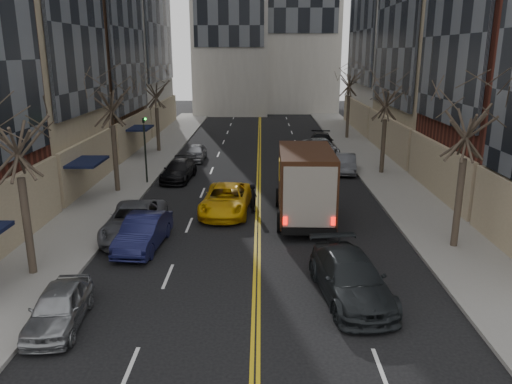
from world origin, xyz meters
TOP-DOWN VIEW (x-y plane):
  - sidewalk_left at (-9.00, 27.00)m, footprint 4.00×66.00m
  - sidewalk_right at (9.00, 27.00)m, footprint 4.00×66.00m
  - tree_lf_near at (-8.80, 8.00)m, footprint 3.20×3.20m
  - tree_lf_mid at (-8.80, 20.00)m, footprint 3.20×3.20m
  - tree_lf_far at (-8.80, 33.00)m, footprint 3.20×3.20m
  - tree_rt_near at (8.80, 11.00)m, footprint 3.20×3.20m
  - tree_rt_mid at (8.80, 25.00)m, footprint 3.20×3.20m
  - tree_rt_far at (8.80, 40.00)m, footprint 3.20×3.20m
  - traffic_signal at (-7.39, 22.00)m, footprint 0.29×0.26m
  - ups_truck at (2.41, 14.91)m, footprint 2.98×7.04m
  - observer_sedan at (3.35, 6.31)m, footprint 2.86×5.58m
  - taxi at (-1.74, 16.05)m, footprint 2.82×5.52m
  - pedestrian at (-0.26, 16.10)m, footprint 0.48×0.64m
  - parked_lf_a at (-6.30, 4.33)m, footprint 1.86×3.94m
  - parked_lf_b at (-5.10, 10.97)m, footprint 1.92×4.58m
  - parked_lf_c at (-5.84, 12.40)m, footprint 2.81×5.61m
  - parked_lf_d at (-5.48, 23.25)m, footprint 2.22×4.67m
  - parked_lf_e at (-5.10, 29.53)m, footprint 1.58×3.80m
  - parked_rt_a at (6.30, 25.50)m, footprint 1.91×4.17m
  - parked_rt_b at (5.10, 31.11)m, footprint 2.97×5.54m
  - parked_rt_c at (5.54, 34.01)m, footprint 2.43×5.20m

SIDE VIEW (x-z plane):
  - sidewalk_left at x=-9.00m, z-range 0.00..0.15m
  - sidewalk_right at x=9.00m, z-range 0.00..0.15m
  - parked_lf_e at x=-5.10m, z-range 0.00..1.29m
  - parked_lf_a at x=-6.30m, z-range 0.00..1.30m
  - parked_lf_d at x=-5.48m, z-range 0.00..1.31m
  - parked_rt_a at x=6.30m, z-range 0.00..1.33m
  - parked_rt_c at x=5.54m, z-range 0.00..1.47m
  - parked_lf_b at x=-5.10m, z-range 0.00..1.47m
  - parked_rt_b at x=5.10m, z-range 0.00..1.48m
  - taxi at x=-1.74m, z-range 0.00..1.49m
  - parked_lf_c at x=-5.84m, z-range 0.00..1.52m
  - observer_sedan at x=3.35m, z-range 0.00..1.55m
  - pedestrian at x=-0.26m, z-range 0.00..1.60m
  - ups_truck at x=2.41m, z-range 0.01..3.84m
  - traffic_signal at x=-7.39m, z-range 0.47..5.17m
  - tree_lf_far at x=-8.80m, z-range 1.97..10.08m
  - tree_rt_mid at x=8.80m, z-range 2.01..10.33m
  - tree_lf_near at x=-8.80m, z-range 2.03..10.45m
  - tree_rt_near at x=8.80m, z-range 2.10..10.81m
  - tree_lf_mid at x=-8.80m, z-range 2.14..11.05m
  - tree_rt_far at x=8.80m, z-range 2.19..11.29m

